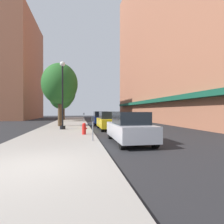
% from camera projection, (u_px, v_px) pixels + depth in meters
% --- Properties ---
extents(ground_plane, '(90.00, 90.00, 0.00)m').
position_uv_depth(ground_plane, '(100.00, 124.00, 23.71)').
color(ground_plane, '#232326').
extents(sidewalk_slab, '(4.80, 50.00, 0.12)m').
position_uv_depth(sidewalk_slab, '(69.00, 124.00, 23.99)').
color(sidewalk_slab, gray).
rests_on(sidewalk_slab, ground).
extents(building_right_brick, '(6.80, 40.00, 29.62)m').
position_uv_depth(building_right_brick, '(166.00, 29.00, 29.51)').
color(building_right_brick, '#9E6047').
rests_on(building_right_brick, ground).
extents(building_far_background, '(6.80, 18.00, 21.51)m').
position_uv_depth(building_far_background, '(21.00, 69.00, 39.70)').
color(building_far_background, '#9E6047').
rests_on(building_far_background, ground).
extents(lamppost, '(0.48, 0.48, 5.90)m').
position_uv_depth(lamppost, '(63.00, 94.00, 16.06)').
color(lamppost, black).
rests_on(lamppost, sidewalk_slab).
extents(fire_hydrant, '(0.33, 0.26, 0.79)m').
position_uv_depth(fire_hydrant, '(84.00, 129.00, 12.53)').
color(fire_hydrant, red).
rests_on(fire_hydrant, sidewalk_slab).
extents(parking_meter_near, '(0.14, 0.09, 1.31)m').
position_uv_depth(parking_meter_near, '(93.00, 125.00, 9.82)').
color(parking_meter_near, slate).
rests_on(parking_meter_near, sidewalk_slab).
extents(parking_meter_far, '(0.14, 0.09, 1.31)m').
position_uv_depth(parking_meter_far, '(84.00, 116.00, 26.79)').
color(parking_meter_far, slate).
rests_on(parking_meter_far, sidewalk_slab).
extents(tree_near, '(3.77, 3.77, 6.66)m').
position_uv_depth(tree_near, '(60.00, 84.00, 19.60)').
color(tree_near, '#4C3823').
rests_on(tree_near, sidewalk_slab).
extents(tree_mid, '(4.27, 4.27, 7.38)m').
position_uv_depth(tree_mid, '(64.00, 93.00, 33.37)').
color(tree_mid, '#422D1E').
rests_on(tree_mid, sidewalk_slab).
extents(tree_far, '(3.78, 3.78, 6.22)m').
position_uv_depth(tree_far, '(61.00, 95.00, 28.92)').
color(tree_far, '#4C3823').
rests_on(tree_far, sidewalk_slab).
extents(car_silver, '(1.80, 4.30, 1.66)m').
position_uv_depth(car_silver, '(130.00, 128.00, 9.89)').
color(car_silver, black).
rests_on(car_silver, ground).
extents(car_yellow, '(1.80, 4.30, 1.66)m').
position_uv_depth(car_yellow, '(109.00, 121.00, 16.83)').
color(car_yellow, black).
rests_on(car_yellow, ground).
extents(car_blue, '(1.80, 4.30, 1.66)m').
position_uv_depth(car_blue, '(100.00, 118.00, 23.39)').
color(car_blue, black).
rests_on(car_blue, ground).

